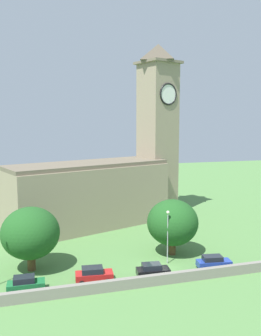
{
  "coord_description": "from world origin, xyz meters",
  "views": [
    {
      "loc": [
        -16.68,
        -43.51,
        19.47
      ],
      "look_at": [
        -1.22,
        9.23,
        12.49
      ],
      "focal_mm": 38.87,
      "sensor_mm": 36.0,
      "label": 1
    }
  ],
  "objects": [
    {
      "name": "tree_riverside_west",
      "position": [
        -16.3,
        4.28,
        5.05
      ],
      "size": [
        7.6,
        7.6,
        8.5
      ],
      "color": "brown",
      "rests_on": "ground"
    },
    {
      "name": "quay_barrier",
      "position": [
        0.0,
        -4.49,
        0.65
      ],
      "size": [
        49.12,
        0.7,
        1.29
      ],
      "primitive_type": "cube",
      "color": "gray",
      "rests_on": "ground"
    },
    {
      "name": "car_blue",
      "position": [
        7.02,
        -2.06,
        0.91
      ],
      "size": [
        4.74,
        2.59,
        1.8
      ],
      "color": "#233D9E",
      "rests_on": "ground"
    },
    {
      "name": "streetlamp_west_mid",
      "position": [
        1.79,
        1.37,
        4.95
      ],
      "size": [
        0.44,
        0.44,
        7.48
      ],
      "color": "#9EA0A5",
      "rests_on": "ground"
    },
    {
      "name": "ground_plane",
      "position": [
        0.0,
        15.0,
        0.0
      ],
      "size": [
        200.0,
        200.0,
        0.0
      ],
      "primitive_type": "plane",
      "color": "#517F42"
    },
    {
      "name": "car_green",
      "position": [
        -17.09,
        -1.93,
        0.94
      ],
      "size": [
        4.3,
        2.26,
        1.87
      ],
      "color": "#1E6B38",
      "rests_on": "ground"
    },
    {
      "name": "car_black",
      "position": [
        -1.66,
        -2.23,
        0.88
      ],
      "size": [
        4.34,
        2.6,
        1.74
      ],
      "color": "black",
      "rests_on": "ground"
    },
    {
      "name": "tree_churchyard",
      "position": [
        3.81,
        4.44,
        4.84
      ],
      "size": [
        7.51,
        7.51,
        8.24
      ],
      "color": "brown",
      "rests_on": "ground"
    },
    {
      "name": "car_red",
      "position": [
        -9.07,
        -1.53,
        0.95
      ],
      "size": [
        4.75,
        2.66,
        1.87
      ],
      "color": "red",
      "rests_on": "ground"
    },
    {
      "name": "church",
      "position": [
        -1.08,
        24.29,
        9.3
      ],
      "size": [
        36.39,
        20.19,
        35.23
      ],
      "color": "gray",
      "rests_on": "ground"
    }
  ]
}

